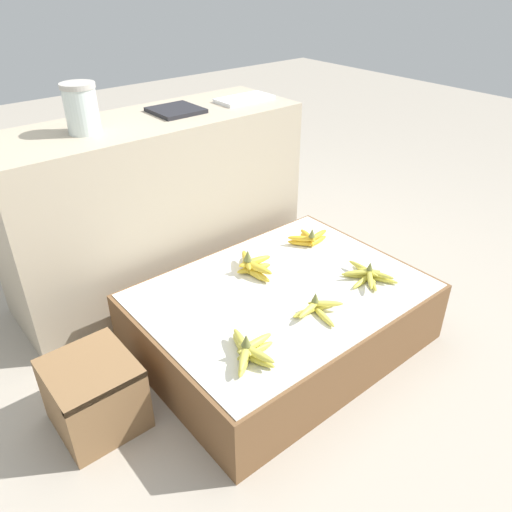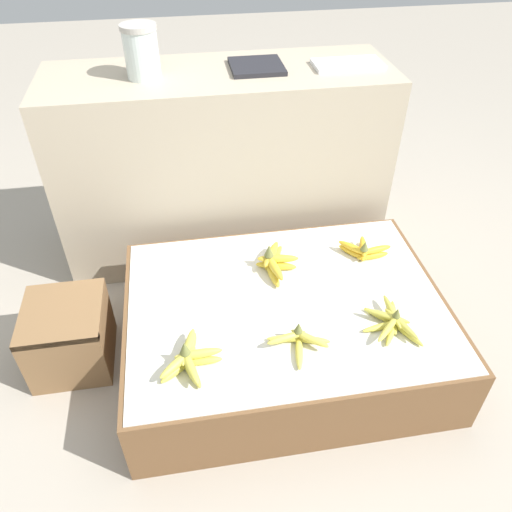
% 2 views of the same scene
% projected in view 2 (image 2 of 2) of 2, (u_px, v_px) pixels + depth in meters
% --- Properties ---
extents(ground_plane, '(10.00, 10.00, 0.00)m').
position_uv_depth(ground_plane, '(283.00, 352.00, 1.96)').
color(ground_plane, '#A89E8E').
extents(display_platform, '(1.14, 0.85, 0.28)m').
position_uv_depth(display_platform, '(284.00, 328.00, 1.87)').
color(display_platform, brown).
rests_on(display_platform, ground_plane).
extents(back_vendor_table, '(1.42, 0.48, 0.84)m').
position_uv_depth(back_vendor_table, '(223.00, 165.00, 2.25)').
color(back_vendor_table, tan).
rests_on(back_vendor_table, ground_plane).
extents(wooden_crate, '(0.28, 0.30, 0.27)m').
position_uv_depth(wooden_crate, '(69.00, 335.00, 1.85)').
color(wooden_crate, olive).
rests_on(wooden_crate, ground_plane).
extents(banana_bunch_front_left, '(0.21, 0.23, 0.10)m').
position_uv_depth(banana_bunch_front_left, '(189.00, 359.00, 1.54)').
color(banana_bunch_front_left, gold).
rests_on(banana_bunch_front_left, display_platform).
extents(banana_bunch_front_midleft, '(0.21, 0.15, 0.09)m').
position_uv_depth(banana_bunch_front_midleft, '(299.00, 340.00, 1.61)').
color(banana_bunch_front_midleft, '#DBCC4C').
rests_on(banana_bunch_front_midleft, display_platform).
extents(banana_bunch_front_midright, '(0.19, 0.23, 0.08)m').
position_uv_depth(banana_bunch_front_midright, '(392.00, 322.00, 1.67)').
color(banana_bunch_front_midright, gold).
rests_on(banana_bunch_front_midright, display_platform).
extents(banana_bunch_middle_midleft, '(0.16, 0.24, 0.11)m').
position_uv_depth(banana_bunch_middle_midleft, '(274.00, 262.00, 1.89)').
color(banana_bunch_middle_midleft, gold).
rests_on(banana_bunch_middle_midleft, display_platform).
extents(banana_bunch_middle_midright, '(0.20, 0.14, 0.09)m').
position_uv_depth(banana_bunch_middle_midright, '(363.00, 250.00, 1.96)').
color(banana_bunch_middle_midright, gold).
rests_on(banana_bunch_middle_midright, display_platform).
extents(glass_jar, '(0.14, 0.14, 0.19)m').
position_uv_depth(glass_jar, '(141.00, 51.00, 1.86)').
color(glass_jar, silver).
rests_on(glass_jar, back_vendor_table).
extents(foam_tray_white, '(0.28, 0.14, 0.02)m').
position_uv_depth(foam_tray_white, '(348.00, 64.00, 2.01)').
color(foam_tray_white, white).
rests_on(foam_tray_white, back_vendor_table).
extents(foam_tray_dark, '(0.21, 0.21, 0.02)m').
position_uv_depth(foam_tray_dark, '(257.00, 66.00, 2.00)').
color(foam_tray_dark, '#232328').
rests_on(foam_tray_dark, back_vendor_table).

